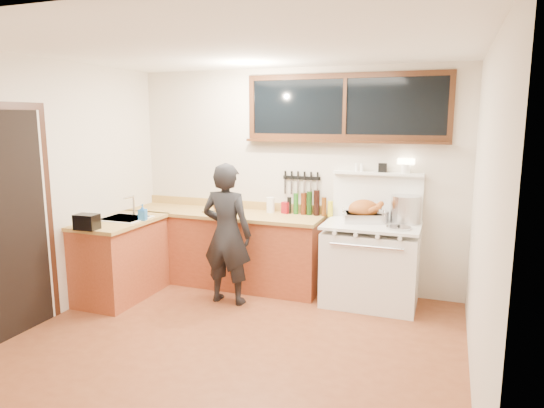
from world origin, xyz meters
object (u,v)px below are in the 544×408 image
at_px(man, 227,234).
at_px(roast_turkey, 364,213).
at_px(cutting_board, 221,209).
at_px(vintage_stove, 371,262).

bearing_deg(man, roast_turkey, 22.75).
height_order(man, roast_turkey, man).
xyz_separation_m(man, roast_turkey, (1.39, 0.58, 0.22)).
relative_size(cutting_board, roast_turkey, 0.87).
relative_size(vintage_stove, roast_turkey, 3.19).
bearing_deg(vintage_stove, cutting_board, -179.01).
distance_m(man, cutting_board, 0.61).
distance_m(cutting_board, roast_turkey, 1.70).
relative_size(vintage_stove, cutting_board, 3.64).
distance_m(man, roast_turkey, 1.52).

